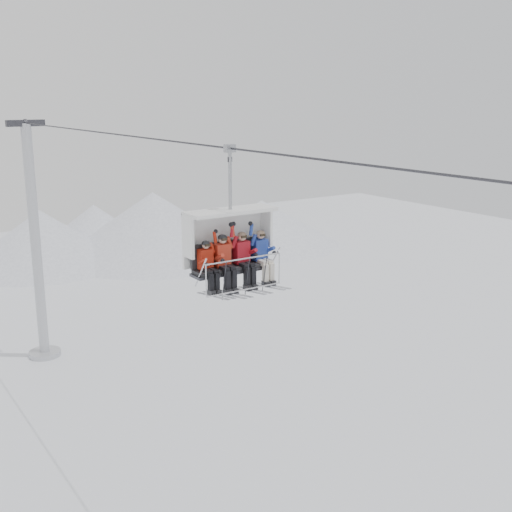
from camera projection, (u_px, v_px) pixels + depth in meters
lift_tower_right at (37, 260)px, 35.97m from camera, size 2.00×1.80×13.48m
haul_cable at (256, 152)px, 16.46m from camera, size 0.06×50.00×0.06m
chairlift_carrier at (228, 239)px, 18.21m from camera, size 2.64×1.17×3.98m
skier_far_left at (208, 264)px, 17.62m from camera, size 0.39×1.69×1.55m
skier_center_left at (224, 260)px, 17.91m from camera, size 0.44×1.69×1.72m
skier_center_right at (243, 257)px, 18.26m from camera, size 0.43×1.69×1.71m
skier_far_right at (262, 254)px, 18.61m from camera, size 0.42×1.69×1.66m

